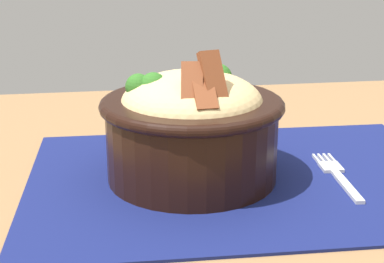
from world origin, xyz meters
name	(u,v)px	position (x,y,z in m)	size (l,w,h in m)	color
table	(206,241)	(0.00, 0.00, 0.65)	(1.29, 0.79, 0.72)	olive
placemat	(244,180)	(0.04, 0.00, 0.72)	(0.45, 0.31, 0.00)	#11194C
bowl	(192,124)	(-0.01, 0.01, 0.78)	(0.19, 0.19, 0.14)	black
fork	(337,174)	(0.14, -0.01, 0.73)	(0.02, 0.13, 0.00)	#BBBBBB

